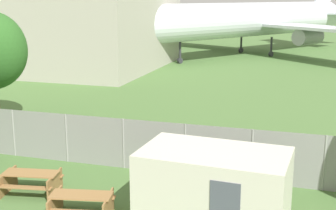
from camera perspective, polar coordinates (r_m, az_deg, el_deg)
The scene contains 5 objects.
perimeter_fence at distance 18.80m, azimuth -5.46°, elevation -4.71°, with size 56.07×0.07×2.05m.
airplane at distance 54.75m, azimuth 10.01°, elevation 10.18°, with size 28.50×34.71×11.65m.
portable_cabin at distance 14.32m, azimuth 5.60°, elevation -10.04°, with size 4.51×2.81×2.33m.
picnic_bench_near_cabin at distance 15.18m, azimuth -10.51°, elevation -11.63°, with size 2.15×1.75×0.76m.
picnic_bench_open_grass at distance 17.30m, azimuth -16.36°, elevation -8.77°, with size 2.14×1.71×0.76m.
Camera 1 is at (6.91, -6.76, 6.82)m, focal length 50.00 mm.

